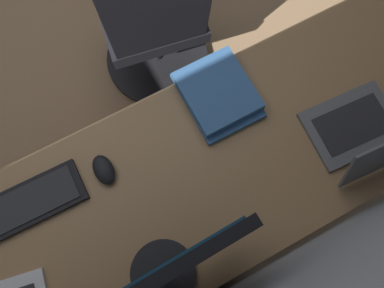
{
  "coord_description": "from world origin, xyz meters",
  "views": [
    {
      "loc": [
        -0.05,
        1.76,
        1.94
      ],
      "look_at": [
        -0.18,
        1.52,
        0.95
      ],
      "focal_mm": 35.62,
      "sensor_mm": 36.0,
      "label": 1
    }
  ],
  "objects_px": {
    "keyboard_main": "(19,208)",
    "mouse_main": "(104,170)",
    "laptop_leftmost": "(366,135)",
    "office_chair": "(154,26)",
    "drawer_pedestal": "(159,221)",
    "monitor_primary": "(155,278)",
    "book_stack_near": "(218,93)"
  },
  "relations": [
    {
      "from": "book_stack_near",
      "to": "office_chair",
      "type": "relative_size",
      "value": 0.29
    },
    {
      "from": "laptop_leftmost",
      "to": "office_chair",
      "type": "height_order",
      "value": "office_chair"
    },
    {
      "from": "monitor_primary",
      "to": "office_chair",
      "type": "height_order",
      "value": "monitor_primary"
    },
    {
      "from": "mouse_main",
      "to": "office_chair",
      "type": "distance_m",
      "value": 0.78
    },
    {
      "from": "drawer_pedestal",
      "to": "book_stack_near",
      "type": "bearing_deg",
      "value": -147.57
    },
    {
      "from": "laptop_leftmost",
      "to": "drawer_pedestal",
      "type": "bearing_deg",
      "value": -9.46
    },
    {
      "from": "laptop_leftmost",
      "to": "mouse_main",
      "type": "bearing_deg",
      "value": -21.13
    },
    {
      "from": "laptop_leftmost",
      "to": "office_chair",
      "type": "xyz_separation_m",
      "value": [
        0.35,
        -0.88,
        -0.32
      ]
    },
    {
      "from": "office_chair",
      "to": "keyboard_main",
      "type": "bearing_deg",
      "value": 37.49
    },
    {
      "from": "book_stack_near",
      "to": "office_chair",
      "type": "xyz_separation_m",
      "value": [
        0.01,
        -0.52,
        -0.3
      ]
    },
    {
      "from": "keyboard_main",
      "to": "office_chair",
      "type": "xyz_separation_m",
      "value": [
        -0.73,
        -0.56,
        -0.28
      ]
    },
    {
      "from": "keyboard_main",
      "to": "drawer_pedestal",
      "type": "bearing_deg",
      "value": 150.42
    },
    {
      "from": "keyboard_main",
      "to": "mouse_main",
      "type": "distance_m",
      "value": 0.29
    },
    {
      "from": "book_stack_near",
      "to": "monitor_primary",
      "type": "bearing_deg",
      "value": 44.96
    },
    {
      "from": "laptop_leftmost",
      "to": "keyboard_main",
      "type": "relative_size",
      "value": 0.76
    },
    {
      "from": "monitor_primary",
      "to": "laptop_leftmost",
      "type": "height_order",
      "value": "monitor_primary"
    },
    {
      "from": "drawer_pedestal",
      "to": "office_chair",
      "type": "distance_m",
      "value": 0.85
    },
    {
      "from": "laptop_leftmost",
      "to": "office_chair",
      "type": "bearing_deg",
      "value": -68.19
    },
    {
      "from": "mouse_main",
      "to": "drawer_pedestal",
      "type": "bearing_deg",
      "value": 110.38
    },
    {
      "from": "keyboard_main",
      "to": "mouse_main",
      "type": "relative_size",
      "value": 4.07
    },
    {
      "from": "book_stack_near",
      "to": "laptop_leftmost",
      "type": "bearing_deg",
      "value": 133.2
    },
    {
      "from": "drawer_pedestal",
      "to": "monitor_primary",
      "type": "height_order",
      "value": "monitor_primary"
    },
    {
      "from": "laptop_leftmost",
      "to": "mouse_main",
      "type": "height_order",
      "value": "laptop_leftmost"
    },
    {
      "from": "keyboard_main",
      "to": "book_stack_near",
      "type": "distance_m",
      "value": 0.74
    },
    {
      "from": "laptop_leftmost",
      "to": "keyboard_main",
      "type": "height_order",
      "value": "laptop_leftmost"
    },
    {
      "from": "drawer_pedestal",
      "to": "keyboard_main",
      "type": "relative_size",
      "value": 1.64
    },
    {
      "from": "keyboard_main",
      "to": "book_stack_near",
      "type": "relative_size",
      "value": 1.48
    },
    {
      "from": "office_chair",
      "to": "mouse_main",
      "type": "bearing_deg",
      "value": 52.63
    },
    {
      "from": "monitor_primary",
      "to": "office_chair",
      "type": "relative_size",
      "value": 0.53
    },
    {
      "from": "monitor_primary",
      "to": "office_chair",
      "type": "distance_m",
      "value": 1.15
    },
    {
      "from": "keyboard_main",
      "to": "office_chair",
      "type": "distance_m",
      "value": 0.96
    },
    {
      "from": "laptop_leftmost",
      "to": "keyboard_main",
      "type": "xyz_separation_m",
      "value": [
        1.08,
        -0.32,
        -0.04
      ]
    }
  ]
}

